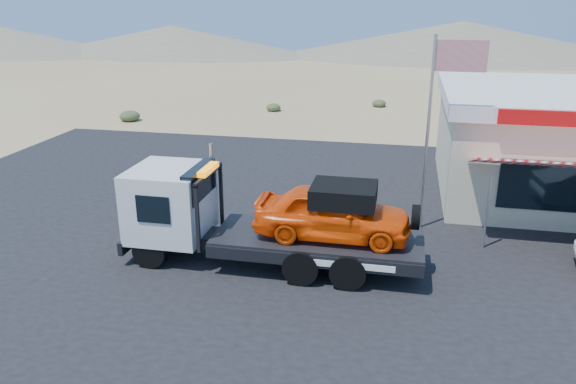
# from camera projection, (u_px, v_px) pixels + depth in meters

# --- Properties ---
(ground) EXTENTS (120.00, 120.00, 0.00)m
(ground) POSITION_uv_depth(u_px,v_px,m) (240.00, 279.00, 14.82)
(ground) COLOR #927B53
(ground) RESTS_ON ground
(asphalt_lot) EXTENTS (32.00, 24.00, 0.02)m
(asphalt_lot) POSITION_uv_depth(u_px,v_px,m) (330.00, 239.00, 17.20)
(asphalt_lot) COLOR black
(asphalt_lot) RESTS_ON ground
(tow_truck) EXTENTS (8.03, 2.38, 2.68)m
(tow_truck) POSITION_uv_depth(u_px,v_px,m) (264.00, 214.00, 15.23)
(tow_truck) COLOR black
(tow_truck) RESTS_ON asphalt_lot
(flagpole) EXTENTS (1.55, 0.10, 6.00)m
(flagpole) POSITION_uv_depth(u_px,v_px,m) (437.00, 112.00, 16.76)
(flagpole) COLOR #99999E
(flagpole) RESTS_ON asphalt_lot
(desert_scrub) EXTENTS (27.16, 35.85, 0.65)m
(desert_scrub) POSITION_uv_depth(u_px,v_px,m) (5.00, 151.00, 25.87)
(desert_scrub) COLOR #364425
(desert_scrub) RESTS_ON ground
(distant_hills) EXTENTS (126.00, 48.00, 4.20)m
(distant_hills) POSITION_uv_depth(u_px,v_px,m) (292.00, 41.00, 66.98)
(distant_hills) COLOR #726B59
(distant_hills) RESTS_ON ground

